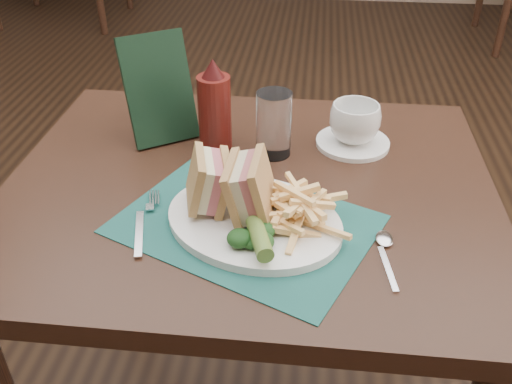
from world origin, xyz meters
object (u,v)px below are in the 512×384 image
plate (254,221)px  check_presenter (159,89)px  sandwich_half_b (237,186)px  saucer (353,143)px  ketchup_bottle (214,104)px  placemat (245,224)px  sandwich_half_a (196,182)px  coffee_cup (355,123)px  drinking_glass (274,124)px  table_main (250,324)px

plate → check_presenter: bearing=151.6°
plate → sandwich_half_b: (-0.03, 0.01, 0.06)m
saucer → ketchup_bottle: (-0.28, -0.03, 0.09)m
placemat → ketchup_bottle: ketchup_bottle is taller
sandwich_half_a → plate: bearing=-26.6°
coffee_cup → ketchup_bottle: ketchup_bottle is taller
sandwich_half_b → drinking_glass: drinking_glass is taller
placemat → plate: plate is taller
plate → drinking_glass: bearing=110.8°
placemat → drinking_glass: size_ratio=3.10×
placemat → saucer: 0.35m
sandwich_half_b → check_presenter: (-0.20, 0.28, 0.04)m
table_main → saucer: 0.46m
table_main → plate: plate is taller
sandwich_half_a → ketchup_bottle: ketchup_bottle is taller
table_main → coffee_cup: 0.50m
coffee_cup → saucer: bearing=0.0°
placemat → check_presenter: 0.37m
ketchup_bottle → saucer: bearing=7.1°
table_main → sandwich_half_b: bearing=-91.9°
sandwich_half_a → ketchup_bottle: (-0.01, 0.24, 0.03)m
check_presenter → drinking_glass: bearing=-44.1°
sandwich_half_b → coffee_cup: size_ratio=1.04×
coffee_cup → drinking_glass: 0.17m
table_main → coffee_cup: size_ratio=8.82×
saucer → ketchup_bottle: 0.29m
table_main → sandwich_half_b: (-0.00, -0.12, 0.45)m
table_main → saucer: (0.20, 0.16, 0.38)m
drinking_glass → ketchup_bottle: bearing=171.7°
sandwich_half_b → saucer: 0.35m
sandwich_half_a → ketchup_bottle: 0.24m
check_presenter → saucer: bearing=-32.3°
sandwich_half_a → check_presenter: 0.30m
plate → sandwich_half_b: bearing=-174.0°
table_main → drinking_glass: bearing=72.2°
table_main → drinking_glass: drinking_glass is taller
sandwich_half_b → saucer: sandwich_half_b is taller
table_main → placemat: bearing=-85.8°
placemat → drinking_glass: bearing=83.7°
plate → saucer: plate is taller
plate → sandwich_half_b: size_ratio=2.83×
plate → saucer: size_ratio=2.00×
ketchup_bottle → check_presenter: (-0.12, 0.03, 0.01)m
saucer → coffee_cup: size_ratio=1.47×
coffee_cup → check_presenter: size_ratio=0.46×
table_main → saucer: size_ratio=6.00×
table_main → plate: (0.02, -0.13, 0.38)m
plate → placemat: bearing=-160.6°
coffee_cup → ketchup_bottle: size_ratio=0.55×
placemat → saucer: size_ratio=2.68×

